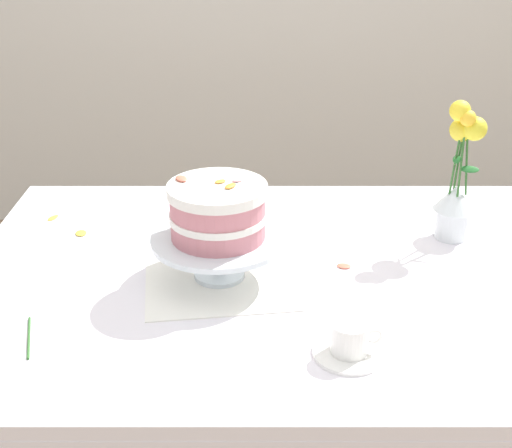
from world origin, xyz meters
TOP-DOWN VIEW (x-y plane):
  - dining_table at (0.00, -0.02)m, footprint 1.40×1.00m
  - linen_napkin at (-0.13, -0.03)m, footprint 0.36×0.36m
  - cake_stand at (-0.13, -0.03)m, footprint 0.29×0.29m
  - layer_cake at (-0.13, -0.03)m, footprint 0.21×0.21m
  - flower_vase at (0.43, 0.17)m, footprint 0.10×0.10m
  - teacup at (0.12, -0.31)m, footprint 0.13×0.13m
  - loose_petal_0 at (-0.58, 0.28)m, footprint 0.03×0.04m
  - loose_petal_1 at (0.15, 0.02)m, footprint 0.04×0.03m
  - loose_petal_3 at (-0.48, 0.19)m, footprint 0.04×0.04m

SIDE VIEW (x-z plane):
  - dining_table at x=0.00m, z-range 0.28..1.02m
  - linen_napkin at x=-0.13m, z-range 0.74..0.74m
  - loose_petal_0 at x=-0.58m, z-range 0.74..0.74m
  - loose_petal_1 at x=0.15m, z-range 0.74..0.75m
  - loose_petal_3 at x=-0.48m, z-range 0.74..0.75m
  - teacup at x=0.12m, z-range 0.73..0.80m
  - cake_stand at x=-0.13m, z-range 0.77..0.87m
  - flower_vase at x=0.43m, z-range 0.71..1.05m
  - layer_cake at x=-0.13m, z-range 0.84..0.96m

